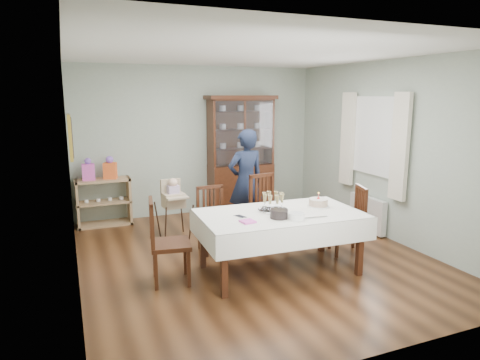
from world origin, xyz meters
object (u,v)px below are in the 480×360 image
dining_table (280,242)px  gift_bag_pink (88,170)px  chair_far_right (269,224)px  birthday_cake (318,203)px  champagne_tray (273,205)px  woman (246,182)px  chair_end_left (169,258)px  high_chair (174,215)px  sideboard (104,202)px  chair_end_right (347,233)px  china_cabinet (241,153)px  gift_bag_orange (110,169)px  chair_far_left (214,232)px

dining_table → gift_bag_pink: (-2.06, 2.85, 0.58)m
dining_table → chair_far_right: bearing=71.3°
birthday_cake → champagne_tray: bearing=176.6°
chair_far_right → gift_bag_pink: size_ratio=2.77×
woman → chair_end_left: bearing=36.5°
high_chair → sideboard: bearing=124.0°
chair_far_right → chair_end_right: chair_far_right is taller
china_cabinet → champagne_tray: 2.84m
sideboard → woman: size_ratio=0.54×
chair_end_right → china_cabinet: bearing=-150.8°
birthday_cake → gift_bag_orange: size_ratio=0.73×
china_cabinet → woman: 1.37m
sideboard → gift_bag_orange: bearing=-8.7°
dining_table → chair_end_left: (-1.35, 0.21, -0.08)m
china_cabinet → champagne_tray: size_ratio=5.74×
chair_far_left → high_chair: size_ratio=0.96×
birthday_cake → gift_bag_orange: gift_bag_orange is taller
chair_far_right → gift_bag_orange: 2.86m
dining_table → gift_bag_orange: bearing=121.1°
dining_table → woman: bearing=82.3°
gift_bag_pink → gift_bag_orange: size_ratio=0.96×
chair_end_left → high_chair: chair_end_left is taller
chair_far_left → chair_end_right: 1.87m
chair_far_left → gift_bag_pink: bearing=129.4°
chair_end_left → chair_end_right: 2.53m
chair_far_right → birthday_cake: chair_far_right is taller
chair_far_right → gift_bag_orange: bearing=126.9°
china_cabinet → champagne_tray: (-0.69, -2.74, -0.29)m
chair_far_right → sideboard: bearing=128.4°
champagne_tray → gift_bag_pink: gift_bag_pink is taller
high_chair → chair_end_right: bearing=-41.5°
chair_far_right → birthday_cake: bearing=-84.4°
chair_far_left → chair_end_left: (-0.82, -0.78, 0.03)m
chair_far_left → champagne_tray: size_ratio=2.41×
dining_table → champagne_tray: bearing=110.6°
china_cabinet → gift_bag_pink: bearing=180.0°
dining_table → chair_end_right: size_ratio=2.16×
gift_bag_orange → china_cabinet: bearing=-0.0°
sideboard → gift_bag_orange: 0.59m
woman → gift_bag_pink: (-2.28, 1.27, 0.13)m
chair_end_right → gift_bag_orange: gift_bag_orange is taller
dining_table → china_cabinet: (0.65, 2.85, 0.74)m
woman → champagne_tray: woman is taller
chair_end_right → dining_table: bearing=-61.5°
woman → high_chair: size_ratio=1.76×
china_cabinet → chair_end_left: (-2.00, -2.64, -0.82)m
champagne_tray → high_chair: bearing=118.2°
china_cabinet → gift_bag_pink: 2.72m
sideboard → chair_far_right: size_ratio=0.88×
birthday_cake → gift_bag_orange: bearing=129.8°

